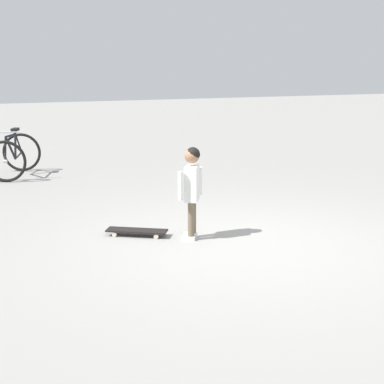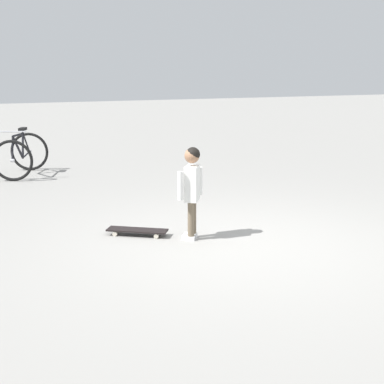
# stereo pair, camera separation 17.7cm
# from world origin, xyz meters

# --- Properties ---
(ground_plane) EXTENTS (50.00, 50.00, 0.00)m
(ground_plane) POSITION_xyz_m (0.00, 0.00, 0.00)
(ground_plane) COLOR gray
(child_person) EXTENTS (0.28, 0.36, 1.06)m
(child_person) POSITION_xyz_m (-0.46, -0.49, 0.66)
(child_person) COLOR brown
(child_person) RESTS_ON ground
(skateboard) EXTENTS (0.54, 0.70, 0.07)m
(skateboard) POSITION_xyz_m (-0.82, -1.03, 0.06)
(skateboard) COLOR black
(skateboard) RESTS_ON ground
(bicycle_far) EXTENTS (1.26, 1.06, 0.85)m
(bicycle_far) POSITION_xyz_m (-5.15, -1.88, 0.38)
(bicycle_far) COLOR black
(bicycle_far) RESTS_ON ground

